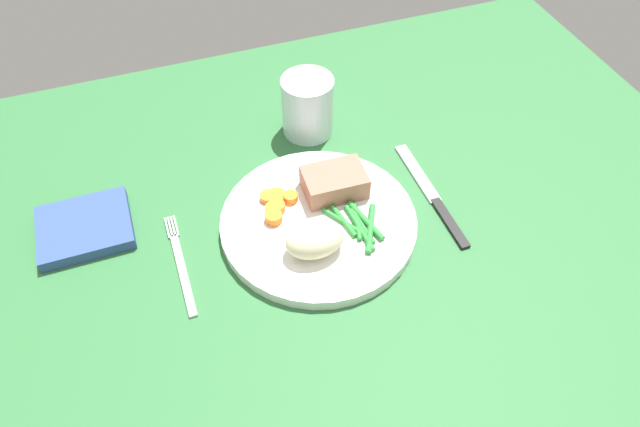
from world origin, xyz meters
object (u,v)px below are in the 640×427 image
Objects in this scene: knife at (432,196)px; napkin at (85,227)px; dinner_plate at (320,222)px; water_glass at (308,109)px; meat_portion at (334,182)px; fork at (181,265)px.

napkin is (-46.23, 9.79, 0.67)cm from knife.
dinner_plate is 19.91cm from water_glass.
water_glass reaches higher than dinner_plate.
meat_portion is at bearing 49.40° from dinner_plate.
dinner_plate is at bearing 4.72° from fork.
fork is (-18.81, -0.26, -0.60)cm from dinner_plate.
knife is (35.40, -0.03, -0.00)cm from fork.
water_glass is at bearing 85.09° from meat_portion.
dinner_plate is 5.94cm from meat_portion.
meat_portion reaches higher than dinner_plate.
knife is (16.59, -0.29, -0.60)cm from dinner_plate.
fork is 30.75cm from water_glass.
water_glass is (4.81, 19.06, 3.18)cm from dinner_plate.
dinner_plate is 1.57× the size of fork.
knife reaches higher than fork.
napkin is (-34.44, -9.55, -3.11)cm from water_glass.
fork is at bearing -168.94° from meat_portion.
water_glass is 35.88cm from napkin.
dinner_plate is 1.27× the size of knife.
meat_portion is (3.52, 4.11, 2.45)cm from dinner_plate.
water_glass reaches higher than knife.
napkin reaches higher than knife.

